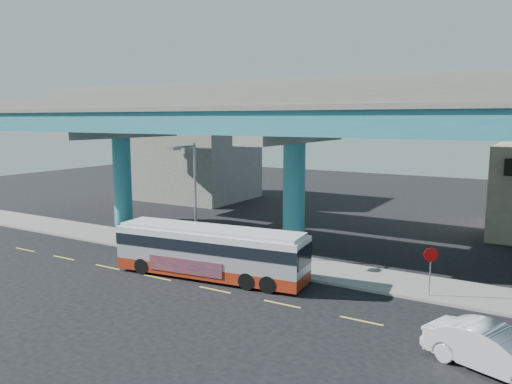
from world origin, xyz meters
The scene contains 10 objects.
ground centered at (0.00, 0.00, 0.00)m, with size 120.00×120.00×0.00m, color black.
sidewalk centered at (0.00, 5.50, 0.07)m, with size 70.00×4.00×0.15m, color gray.
lane_markings centered at (0.00, -0.30, 0.01)m, with size 58.00×0.12×0.01m.
viaduct centered at (0.00, 9.11, 9.14)m, with size 52.00×12.40×11.70m.
building_concrete centered at (-20.00, 24.00, 4.50)m, with size 12.00×10.00×9.00m, color gray.
transit_bus centered at (-1.45, 1.32, 1.59)m, with size 11.49×3.71×2.90m.
sedan centered at (13.55, -2.25, 0.81)m, with size 5.20×3.25×1.62m, color #BBBBC0.
parked_car centered at (-10.90, 5.52, 0.79)m, with size 3.95×2.10×1.28m, color #29292E.
street_lamp centered at (-4.52, 3.45, 4.93)m, with size 0.50×2.41×7.31m.
stop_sign centered at (9.99, 4.18, 1.93)m, with size 0.68×0.35×2.48m.
Camera 1 is at (14.75, -20.96, 8.96)m, focal length 35.00 mm.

